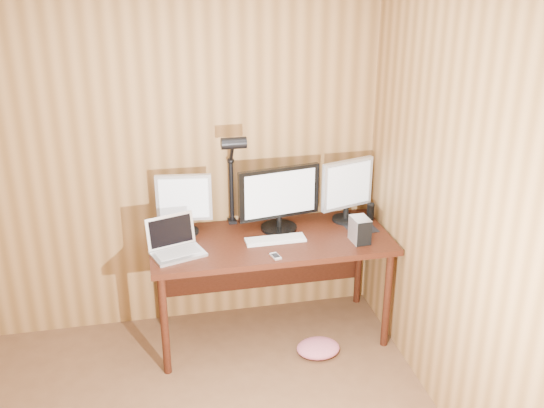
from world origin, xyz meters
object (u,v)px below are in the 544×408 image
object	(u,v)px
monitor_left	(184,202)
phone	(276,256)
desk	(268,250)
hard_drive	(360,230)
monitor_right	(347,189)
keyboard	(275,239)
desk_lamp	(233,167)
mouse	(362,226)
speaker	(370,212)
monitor_center	(279,198)
laptop	(175,244)

from	to	relation	value
monitor_left	phone	bearing A→B (deg)	-34.87
desk	hard_drive	bearing A→B (deg)	-22.71
monitor_right	keyboard	world-z (taller)	monitor_right
desk_lamp	mouse	bearing A→B (deg)	-29.94
monitor_left	keyboard	bearing A→B (deg)	-16.05
mouse	speaker	distance (m)	0.18
monitor_center	keyboard	xyz separation A→B (m)	(-0.06, -0.18, -0.22)
keyboard	mouse	distance (m)	0.62
monitor_right	laptop	size ratio (longest dim) A/B	1.19
monitor_center	monitor_right	world-z (taller)	monitor_right
hard_drive	speaker	distance (m)	0.37
laptop	mouse	xyz separation A→B (m)	(1.28, 0.08, -0.03)
monitor_left	laptop	world-z (taller)	monitor_left
laptop	hard_drive	distance (m)	1.21
laptop	desk_lamp	size ratio (longest dim) A/B	0.53
mouse	hard_drive	size ratio (longest dim) A/B	0.71
phone	desk_lamp	world-z (taller)	desk_lamp
monitor_left	monitor_right	world-z (taller)	monitor_right
monitor_left	desk_lamp	size ratio (longest dim) A/B	0.59
speaker	desk_lamp	world-z (taller)	desk_lamp
keyboard	speaker	distance (m)	0.76
monitor_left	laptop	bearing A→B (deg)	-100.95
monitor_center	keyboard	world-z (taller)	monitor_center
monitor_right	keyboard	xyz separation A→B (m)	(-0.56, -0.22, -0.23)
mouse	phone	size ratio (longest dim) A/B	1.18
monitor_left	keyboard	xyz separation A→B (m)	(0.57, -0.25, -0.21)
desk	laptop	size ratio (longest dim) A/B	4.23
monitor_right	speaker	distance (m)	0.25
desk	monitor_center	size ratio (longest dim) A/B	2.81
phone	monitor_left	bearing A→B (deg)	125.85
speaker	desk_lamp	distance (m)	1.04
monitor_right	phone	distance (m)	0.79
desk	desk_lamp	xyz separation A→B (m)	(-0.21, 0.15, 0.56)
monitor_right	laptop	bearing A→B (deg)	174.11
keyboard	laptop	bearing A→B (deg)	-178.66
keyboard	speaker	world-z (taller)	speaker
keyboard	phone	distance (m)	0.23
desk	laptop	distance (m)	0.67
monitor_center	mouse	bearing A→B (deg)	-21.44
laptop	desk_lamp	xyz separation A→B (m)	(0.42, 0.29, 0.39)
desk	hard_drive	distance (m)	0.65
keyboard	hard_drive	world-z (taller)	hard_drive
keyboard	monitor_left	bearing A→B (deg)	155.55
monitor_right	desk_lamp	xyz separation A→B (m)	(-0.79, 0.04, 0.20)
monitor_left	mouse	xyz separation A→B (m)	(1.19, -0.19, -0.20)
monitor_right	phone	world-z (taller)	monitor_right
monitor_left	phone	world-z (taller)	monitor_left
monitor_left	hard_drive	xyz separation A→B (m)	(1.11, -0.37, -0.14)
monitor_right	desk_lamp	size ratio (longest dim) A/B	0.63
hard_drive	desk_lamp	size ratio (longest dim) A/B	0.24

